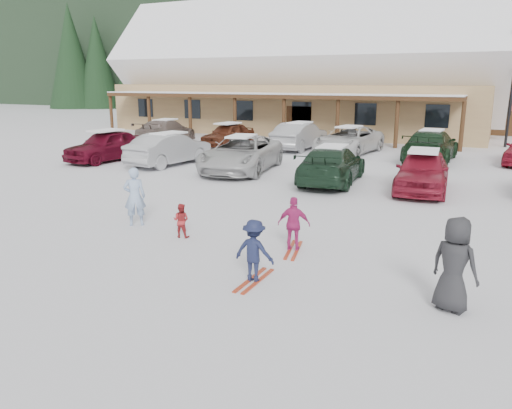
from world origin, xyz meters
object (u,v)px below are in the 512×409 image
at_px(parked_car_7, 166,132).
at_px(parked_car_9, 300,136).
at_px(child_navy, 254,251).
at_px(parked_car_11, 431,146).
at_px(parked_car_0, 107,146).
at_px(parked_car_4, 422,171).
at_px(parked_car_2, 242,154).
at_px(parked_car_1, 169,149).
at_px(toddler_red, 181,220).
at_px(adult_skier, 135,197).
at_px(child_magenta, 294,224).
at_px(parked_car_3, 332,165).
at_px(parked_car_8, 228,135).
at_px(parked_car_10, 349,140).
at_px(day_lodge, 298,80).
at_px(bystander_dark, 455,264).

height_order(parked_car_7, parked_car_9, parked_car_9).
relative_size(child_navy, parked_car_11, 0.24).
distance_m(parked_car_0, parked_car_4, 15.16).
bearing_deg(parked_car_2, parked_car_9, 83.05).
bearing_deg(parked_car_1, toddler_red, 133.59).
bearing_deg(adult_skier, parked_car_4, -166.38).
height_order(child_navy, parked_car_1, parked_car_1).
distance_m(child_magenta, parked_car_4, 8.27).
xyz_separation_m(parked_car_1, parked_car_11, (11.05, 6.46, 0.02)).
bearing_deg(toddler_red, parked_car_11, -114.77).
height_order(parked_car_3, parked_car_8, parked_car_3).
bearing_deg(parked_car_2, parked_car_10, 60.76).
bearing_deg(toddler_red, parked_car_3, -109.18).
bearing_deg(parked_car_4, parked_car_9, 128.54).
height_order(parked_car_8, parked_car_11, parked_car_11).
height_order(day_lodge, parked_car_8, day_lodge).
xyz_separation_m(day_lodge, child_navy, (10.28, -29.08, -3.31)).
height_order(parked_car_9, parked_car_10, parked_car_9).
bearing_deg(parked_car_9, child_magenta, 113.67).
distance_m(child_navy, parked_car_10, 18.69).
bearing_deg(child_navy, parked_car_9, -71.77).
xyz_separation_m(parked_car_4, parked_car_11, (-0.60, 7.38, 0.03)).
height_order(parked_car_2, parked_car_9, parked_car_9).
height_order(parked_car_1, parked_car_3, parked_car_1).
xyz_separation_m(bystander_dark, parked_car_10, (-6.84, 18.09, -0.10)).
distance_m(child_navy, parked_car_8, 21.27).
bearing_deg(parked_car_8, adult_skier, -63.31).
height_order(toddler_red, parked_car_1, parked_car_1).
bearing_deg(parked_car_0, parked_car_8, 77.00).
bearing_deg(parked_car_2, child_magenta, -64.99).
bearing_deg(day_lodge, parked_car_9, -68.23).
bearing_deg(parked_car_9, parked_car_7, 10.75).
relative_size(toddler_red, parked_car_10, 0.17).
bearing_deg(parked_car_3, parked_car_8, -46.81).
height_order(child_navy, parked_car_9, parked_car_9).
bearing_deg(parked_car_11, parked_car_2, 44.12).
height_order(adult_skier, child_navy, adult_skier).
xyz_separation_m(bystander_dark, parked_car_4, (-1.84, 9.82, -0.10)).
bearing_deg(parked_car_1, parked_car_0, 12.87).
bearing_deg(parked_car_11, parked_car_9, -8.29).
bearing_deg(child_navy, adult_skier, -24.70).
height_order(parked_car_1, parked_car_9, parked_car_9).
bearing_deg(parked_car_8, parked_car_10, 6.58).
xyz_separation_m(parked_car_1, parked_car_8, (-0.86, 7.34, -0.06)).
bearing_deg(child_navy, parked_car_11, -93.94).
height_order(parked_car_3, parked_car_9, parked_car_9).
height_order(toddler_red, parked_car_8, parked_car_8).
distance_m(adult_skier, bystander_dark, 8.56).
bearing_deg(parked_car_4, child_navy, -104.26).
bearing_deg(child_navy, parked_car_10, -80.17).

